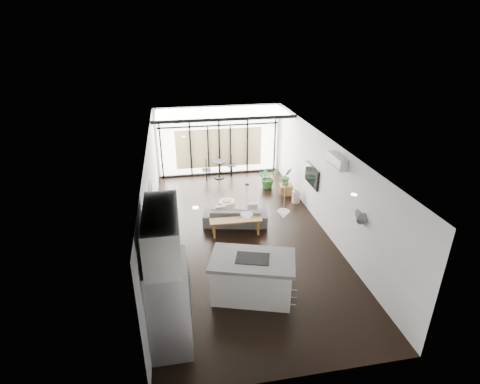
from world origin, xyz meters
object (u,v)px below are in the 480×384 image
object	(u,v)px
fridge	(169,305)
milk_can	(296,195)
console_bench	(236,227)
pouf	(227,207)
tv	(312,176)
island	(252,277)
sofa	(235,212)

from	to	relation	value
fridge	milk_can	world-z (taller)	fridge
console_bench	milk_can	size ratio (longest dim) A/B	2.81
pouf	tv	distance (m)	2.94
island	console_bench	world-z (taller)	island
pouf	milk_can	size ratio (longest dim) A/B	0.98
pouf	fridge	bearing A→B (deg)	-109.54
fridge	milk_can	bearing A→B (deg)	52.20
fridge	console_bench	distance (m)	4.41
milk_can	tv	xyz separation A→B (m)	(0.21, -0.77, 1.03)
console_bench	tv	bearing A→B (deg)	21.27
sofa	console_bench	bearing A→B (deg)	92.38
sofa	fridge	bearing A→B (deg)	77.04
island	pouf	distance (m)	4.16
fridge	console_bench	world-z (taller)	fridge
console_bench	milk_can	distance (m)	2.97
tv	fridge	bearing A→B (deg)	-133.29
pouf	tv	xyz separation A→B (m)	(2.69, -0.44, 1.09)
sofa	console_bench	distance (m)	0.65
fridge	sofa	distance (m)	5.00
milk_can	tv	size ratio (longest dim) A/B	0.50
console_bench	tv	world-z (taller)	tv
sofa	pouf	size ratio (longest dim) A/B	3.71
island	milk_can	xyz separation A→B (m)	(2.52, 4.48, -0.24)
fridge	island	bearing A→B (deg)	31.75
pouf	sofa	bearing A→B (deg)	-78.39
milk_can	tv	bearing A→B (deg)	-74.75
sofa	milk_can	xyz separation A→B (m)	(2.33, 1.09, -0.11)
fridge	pouf	size ratio (longest dim) A/B	3.69
island	sofa	xyz separation A→B (m)	(0.20, 3.39, -0.12)
island	fridge	bearing A→B (deg)	-130.95
console_bench	pouf	world-z (taller)	console_bench
fridge	milk_can	distance (m)	7.15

